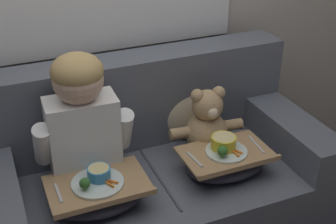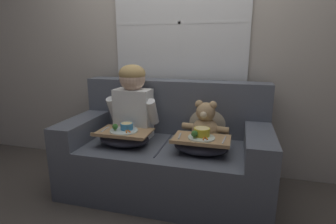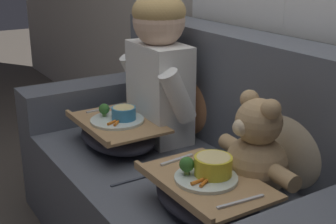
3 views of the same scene
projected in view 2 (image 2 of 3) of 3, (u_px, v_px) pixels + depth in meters
ground_plane at (166, 189)px, 2.44m from camera, size 14.00×14.00×0.00m
wall_back_with_window at (180, 45)px, 2.63m from camera, size 8.00×0.08×2.60m
couch at (168, 151)px, 2.41m from camera, size 1.78×0.89×0.97m
throw_pillow_behind_child at (140, 113)px, 2.60m from camera, size 0.39×0.19×0.41m
throw_pillow_behind_teddy at (208, 118)px, 2.43m from camera, size 0.38×0.18×0.40m
child_figure at (133, 98)px, 2.39m from camera, size 0.48×0.24×0.68m
teddy_bear at (205, 126)px, 2.27m from camera, size 0.42×0.29×0.38m
lap_tray_child at (124, 137)px, 2.26m from camera, size 0.46×0.32×0.19m
lap_tray_teddy at (201, 144)px, 2.09m from camera, size 0.45×0.30×0.20m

